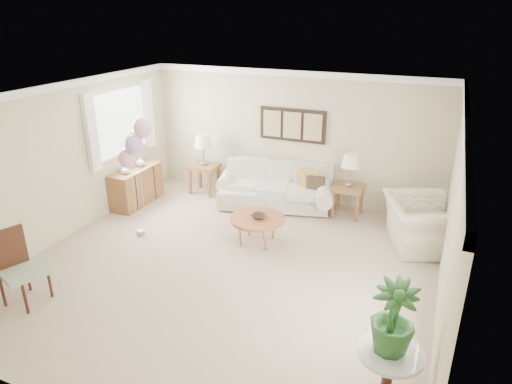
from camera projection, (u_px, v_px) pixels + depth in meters
The scene contains 18 objects.
ground_plane at pixel (227, 267), 6.99m from camera, with size 6.00×6.00×0.00m, color tan.
room_shell at pixel (221, 163), 6.50m from camera, with size 6.04×6.04×2.60m.
wall_art_triptych at pixel (292, 125), 8.94m from camera, with size 1.35×0.06×0.65m.
sofa at pixel (275, 190), 9.03m from camera, with size 2.55×1.38×0.87m.
end_table_left at pixel (204, 169), 9.62m from camera, with size 0.58×0.52×0.63m.
end_table_right at pixel (348, 191), 8.51m from camera, with size 0.56×0.51×0.61m.
lamp_left at pixel (203, 142), 9.40m from camera, with size 0.37×0.37×0.65m.
lamp_right at pixel (351, 162), 8.30m from camera, with size 0.35×0.35×0.62m.
coffee_table at pixel (257, 220), 7.56m from camera, with size 0.91×0.91×0.46m.
decor_bowl at pixel (259, 216), 7.53m from camera, with size 0.24×0.24×0.06m, color black.
armchair at pixel (421, 224), 7.47m from camera, with size 1.23×1.08×0.80m, color beige.
side_table at pixel (389, 365), 4.36m from camera, with size 0.63×0.63×0.69m.
potted_plant at pixel (393, 317), 4.17m from camera, with size 0.42×0.42×0.74m, color #22551E.
accent_chair at pixel (18, 265), 6.00m from camera, with size 0.66×0.65×1.04m.
credenza at pixel (137, 186), 9.13m from camera, with size 0.46×1.20×0.74m.
vase_white at pixel (125, 170), 8.69m from camera, with size 0.16×0.16×0.17m, color silver.
vase_sage at pixel (141, 162), 9.10m from camera, with size 0.18×0.18×0.18m, color #B2B4B2.
balloon_cluster at pixel (134, 144), 7.38m from camera, with size 0.54×0.43×2.07m.
Camera 1 is at (2.76, -5.40, 3.69)m, focal length 32.00 mm.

